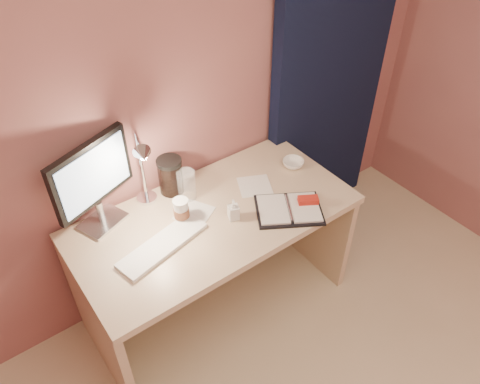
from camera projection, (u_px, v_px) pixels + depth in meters
room at (320, 64)px, 2.65m from camera, size 3.50×3.50×3.50m
desk at (208, 238)px, 2.49m from camera, size 1.40×0.70×0.73m
monitor at (92, 179)px, 2.08m from camera, size 0.41×0.22×0.46m
keyboard at (163, 245)px, 2.13m from camera, size 0.47×0.23×0.02m
planner at (291, 208)px, 2.31m from camera, size 0.40×0.37×0.05m
paper_a at (194, 213)px, 2.30m from camera, size 0.22×0.22×0.00m
paper_b at (255, 186)px, 2.46m from camera, size 0.22×0.22×0.00m
coffee_cup at (181, 211)px, 2.24m from camera, size 0.08×0.08×0.12m
clear_cup at (187, 185)px, 2.34m from camera, size 0.09×0.09×0.16m
bowl at (293, 163)px, 2.58m from camera, size 0.12×0.12×0.04m
lotion_bottle at (234, 210)px, 2.24m from camera, size 0.06×0.06×0.11m
dark_jar at (171, 177)px, 2.38m from camera, size 0.12×0.12×0.18m
desk_lamp at (157, 164)px, 2.15m from camera, size 0.15×0.27×0.44m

